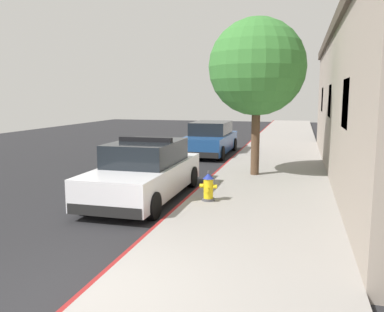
{
  "coord_description": "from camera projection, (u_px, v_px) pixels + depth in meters",
  "views": [
    {
      "loc": [
        2.73,
        -4.47,
        2.78
      ],
      "look_at": [
        -0.37,
        7.05,
        1.0
      ],
      "focal_mm": 37.7,
      "sensor_mm": 36.0,
      "label": 1
    }
  ],
  "objects": [
    {
      "name": "street_tree",
      "position": [
        257.0,
        67.0,
        13.03
      ],
      "size": [
        3.14,
        3.14,
        5.12
      ],
      "color": "brown",
      "rests_on": "sidewalk_pavement"
    },
    {
      "name": "curb_painted_edge",
      "position": [
        221.0,
        169.0,
        14.93
      ],
      "size": [
        0.08,
        60.0,
        0.17
      ],
      "primitive_type": "cube",
      "color": "maroon",
      "rests_on": "ground"
    },
    {
      "name": "ground_plane",
      "position": [
        119.0,
        169.0,
        16.02
      ],
      "size": [
        29.5,
        60.0,
        0.2
      ],
      "primitive_type": "cube",
      "color": "#232326"
    },
    {
      "name": "sidewalk_pavement",
      "position": [
        273.0,
        172.0,
        14.45
      ],
      "size": [
        3.67,
        60.0,
        0.17
      ],
      "primitive_type": "cube",
      "color": "gray",
      "rests_on": "ground"
    },
    {
      "name": "police_cruiser",
      "position": [
        145.0,
        172.0,
        10.94
      ],
      "size": [
        1.94,
        4.84,
        1.68
      ],
      "color": "white",
      "rests_on": "ground"
    },
    {
      "name": "fire_hydrant",
      "position": [
        208.0,
        187.0,
        10.11
      ],
      "size": [
        0.44,
        0.4,
        0.76
      ],
      "color": "#4C4C51",
      "rests_on": "sidewalk_pavement"
    },
    {
      "name": "parked_car_silver_ahead",
      "position": [
        211.0,
        139.0,
        19.23
      ],
      "size": [
        1.94,
        4.84,
        1.56
      ],
      "color": "navy",
      "rests_on": "ground"
    }
  ]
}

